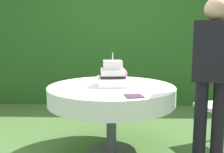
% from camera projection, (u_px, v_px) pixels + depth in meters
% --- Properties ---
extents(ground_plane, '(20.00, 20.00, 0.00)m').
position_uv_depth(ground_plane, '(111.00, 152.00, 2.82)').
color(ground_plane, '#476B33').
extents(foliage_hedge, '(6.44, 0.43, 2.22)m').
position_uv_depth(foliage_hedge, '(116.00, 45.00, 4.84)').
color(foliage_hedge, '#28561E').
rests_on(foliage_hedge, ground_plane).
extents(cake_table, '(1.34, 1.34, 0.74)m').
position_uv_depth(cake_table, '(111.00, 95.00, 2.72)').
color(cake_table, '#4C4C51').
rests_on(cake_table, ground_plane).
extents(wedding_cake, '(0.35, 0.36, 0.35)m').
position_uv_depth(wedding_cake, '(113.00, 76.00, 2.69)').
color(wedding_cake, white).
rests_on(wedding_cake, cake_table).
extents(serving_plate_near, '(0.11, 0.11, 0.01)m').
position_uv_depth(serving_plate_near, '(95.00, 80.00, 3.07)').
color(serving_plate_near, white).
rests_on(serving_plate_near, cake_table).
extents(serving_plate_far, '(0.11, 0.11, 0.01)m').
position_uv_depth(serving_plate_far, '(104.00, 78.00, 3.18)').
color(serving_plate_far, white).
rests_on(serving_plate_far, cake_table).
extents(napkin_stack, '(0.18, 0.18, 0.01)m').
position_uv_depth(napkin_stack, '(134.00, 96.00, 2.21)').
color(napkin_stack, '#4C2D47').
rests_on(napkin_stack, cake_table).
extents(garden_chair, '(0.52, 0.52, 0.89)m').
position_uv_depth(garden_chair, '(224.00, 102.00, 2.83)').
color(garden_chair, white).
rests_on(garden_chair, ground_plane).
extents(standing_person, '(0.40, 0.29, 1.60)m').
position_uv_depth(standing_person, '(212.00, 73.00, 2.35)').
color(standing_person, black).
rests_on(standing_person, ground_plane).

